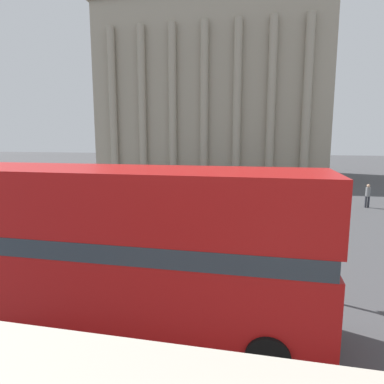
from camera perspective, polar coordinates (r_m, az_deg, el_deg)
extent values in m
cylinder|color=black|center=(10.27, 12.48, -17.44)|extent=(0.96, 0.22, 0.96)
cylinder|color=black|center=(8.10, 12.51, -25.37)|extent=(0.96, 0.22, 0.96)
cylinder|color=black|center=(12.76, -25.97, -12.76)|extent=(0.96, 0.22, 0.96)
cube|color=#B71414|center=(9.51, -12.09, -13.85)|extent=(10.54, 2.52, 1.76)
cube|color=#2D3842|center=(9.14, -12.32, -7.45)|extent=(10.33, 2.54, 0.45)
cube|color=#B71414|center=(8.90, -12.54, -1.19)|extent=(10.54, 2.52, 1.58)
cube|color=#A39984|center=(46.79, 3.74, 15.58)|extent=(27.31, 14.06, 20.60)
cube|color=gray|center=(49.11, 3.88, 27.91)|extent=(27.91, 14.66, 0.50)
cylinder|color=#A39984|center=(42.60, -13.03, 13.92)|extent=(0.90, 0.90, 17.51)
cylinder|color=#A39984|center=(41.21, -8.30, 14.23)|extent=(0.90, 0.90, 17.51)
cylinder|color=#A39984|center=(40.10, -3.26, 14.45)|extent=(0.90, 0.90, 17.51)
cylinder|color=#A39984|center=(39.29, 2.04, 14.57)|extent=(0.90, 0.90, 17.51)
cylinder|color=#A39984|center=(38.81, 7.51, 14.56)|extent=(0.90, 0.90, 17.51)
cylinder|color=#A39984|center=(38.67, 13.07, 14.43)|extent=(0.90, 0.90, 17.51)
cylinder|color=#A39984|center=(38.87, 18.61, 14.17)|extent=(0.90, 0.90, 17.51)
cylinder|color=black|center=(11.66, 13.65, -6.27)|extent=(0.12, 0.12, 3.99)
cube|color=black|center=(11.37, 14.85, 1.24)|extent=(0.20, 0.24, 0.70)
sphere|color=green|center=(11.35, 15.44, 1.97)|extent=(0.14, 0.14, 0.14)
cylinder|color=black|center=(17.86, 4.79, -1.48)|extent=(0.12, 0.12, 3.51)
cube|color=black|center=(17.65, 5.43, 2.66)|extent=(0.20, 0.24, 0.70)
sphere|color=green|center=(17.62, 5.79, 3.14)|extent=(0.14, 0.14, 0.14)
cylinder|color=black|center=(19.54, 0.10, -4.90)|extent=(0.60, 0.18, 0.60)
cylinder|color=black|center=(17.89, -1.08, -6.22)|extent=(0.60, 0.18, 0.60)
cylinder|color=black|center=(20.29, -7.67, -4.44)|extent=(0.60, 0.18, 0.60)
cylinder|color=black|center=(18.71, -9.50, -5.66)|extent=(0.60, 0.18, 0.60)
cube|color=#B2B5BA|center=(18.99, -4.60, -4.48)|extent=(4.20, 1.75, 0.55)
cube|color=#2D3842|center=(18.93, -5.20, -2.91)|extent=(1.89, 1.61, 0.50)
cylinder|color=#282B33|center=(27.71, 26.98, -1.47)|extent=(0.14, 0.14, 0.82)
cylinder|color=#282B33|center=(27.76, 27.34, -1.48)|extent=(0.14, 0.14, 0.82)
cylinder|color=slate|center=(27.62, 27.27, 0.02)|extent=(0.32, 0.32, 0.65)
sphere|color=tan|center=(27.56, 27.33, 0.92)|extent=(0.22, 0.22, 0.22)
cylinder|color=#282B33|center=(13.74, 3.89, -10.58)|extent=(0.14, 0.14, 0.81)
cylinder|color=#282B33|center=(13.72, 4.64, -10.63)|extent=(0.14, 0.14, 0.81)
cylinder|color=#B22323|center=(13.50, 4.30, -7.70)|extent=(0.32, 0.32, 0.64)
sphere|color=tan|center=(13.38, 4.32, -5.93)|extent=(0.22, 0.22, 0.22)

